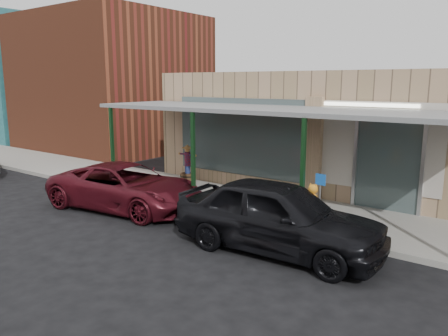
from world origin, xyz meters
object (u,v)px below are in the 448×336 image
Objects in this scene: car_maroon at (126,187)px; barrel_pumpkin at (270,196)px; barrel_scarecrow at (188,170)px; parked_sedan at (278,216)px; handicap_sign at (320,193)px.

barrel_pumpkin is at bearing -60.02° from car_maroon.
barrel_pumpkin is at bearing 0.72° from barrel_scarecrow.
car_maroon is (-3.52, -2.71, 0.33)m from barrel_pumpkin.
barrel_scarecrow is 0.29× the size of car_maroon.
barrel_scarecrow is 6.81m from parked_sedan.
handicap_sign is (6.06, -1.77, 0.42)m from barrel_scarecrow.
handicap_sign reaches higher than barrel_pumpkin.
handicap_sign is 1.77m from parked_sedan.
barrel_scarecrow is 1.03× the size of handicap_sign.
handicap_sign is (2.16, -1.20, 0.69)m from barrel_pumpkin.
parked_sedan reaches higher than barrel_pumpkin.
parked_sedan is 5.46m from car_maroon.
barrel_scarecrow is 3.95m from barrel_pumpkin.
handicap_sign is 0.28× the size of parked_sedan.
barrel_scarecrow is at bearing 171.65° from barrel_pumpkin.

